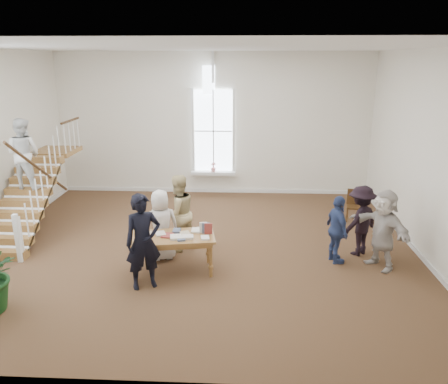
# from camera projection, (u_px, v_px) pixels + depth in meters

# --- Properties ---
(ground) EXTENTS (10.00, 10.00, 0.00)m
(ground) POSITION_uv_depth(u_px,v_px,m) (200.00, 247.00, 10.31)
(ground) COLOR #4F301F
(ground) RESTS_ON ground
(room_shell) EXTENTS (10.49, 10.00, 10.00)m
(room_shell) POSITION_uv_depth(u_px,v_px,m) (214.00, 181.00, 14.39)
(room_shell) COLOR white
(room_shell) RESTS_ON ground
(staircase) EXTENTS (1.10, 4.10, 2.92)m
(staircase) POSITION_uv_depth(u_px,v_px,m) (27.00, 171.00, 10.75)
(staircase) COLOR brown
(staircase) RESTS_ON ground
(library_table) EXTENTS (1.82, 1.12, 0.86)m
(library_table) POSITION_uv_depth(u_px,v_px,m) (173.00, 240.00, 8.94)
(library_table) COLOR brown
(library_table) RESTS_ON ground
(police_officer) EXTENTS (0.81, 0.70, 1.88)m
(police_officer) POSITION_uv_depth(u_px,v_px,m) (143.00, 242.00, 8.27)
(police_officer) COLOR black
(police_officer) RESTS_ON ground
(elderly_woman) EXTENTS (0.90, 0.75, 1.58)m
(elderly_woman) POSITION_uv_depth(u_px,v_px,m) (161.00, 225.00, 9.50)
(elderly_woman) COLOR silver
(elderly_woman) RESTS_ON ground
(person_yellow) EXTENTS (1.10, 1.08, 1.79)m
(person_yellow) POSITION_uv_depth(u_px,v_px,m) (178.00, 213.00, 9.94)
(person_yellow) COLOR tan
(person_yellow) RESTS_ON ground
(woman_cluster_a) EXTENTS (0.56, 0.94, 1.51)m
(woman_cluster_a) POSITION_uv_depth(u_px,v_px,m) (337.00, 230.00, 9.35)
(woman_cluster_a) COLOR navy
(woman_cluster_a) RESTS_ON ground
(woman_cluster_b) EXTENTS (1.18, 1.12, 1.61)m
(woman_cluster_b) POSITION_uv_depth(u_px,v_px,m) (360.00, 221.00, 9.74)
(woman_cluster_b) COLOR black
(woman_cluster_b) RESTS_ON ground
(woman_cluster_c) EXTENTS (1.23, 1.63, 1.72)m
(woman_cluster_c) POSITION_uv_depth(u_px,v_px,m) (383.00, 229.00, 9.09)
(woman_cluster_c) COLOR beige
(woman_cluster_c) RESTS_ON ground
(side_chair) EXTENTS (0.44, 0.44, 0.86)m
(side_chair) POSITION_uv_depth(u_px,v_px,m) (354.00, 204.00, 11.93)
(side_chair) COLOR #311F0D
(side_chair) RESTS_ON ground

